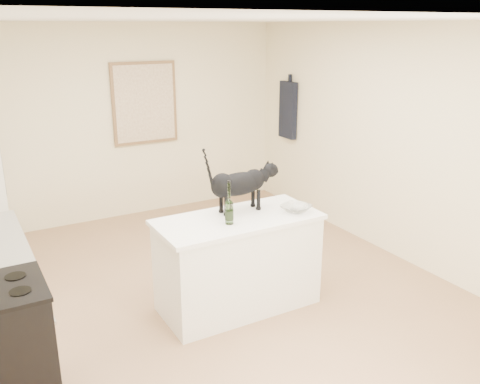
# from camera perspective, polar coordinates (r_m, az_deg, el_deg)

# --- Properties ---
(floor) EXTENTS (5.50, 5.50, 0.00)m
(floor) POSITION_cam_1_polar(r_m,az_deg,el_deg) (5.18, -2.31, -11.68)
(floor) COLOR #9D7553
(floor) RESTS_ON ground
(ceiling) EXTENTS (5.50, 5.50, 0.00)m
(ceiling) POSITION_cam_1_polar(r_m,az_deg,el_deg) (4.50, -2.75, 18.47)
(ceiling) COLOR white
(ceiling) RESTS_ON ground
(wall_back) EXTENTS (4.50, 0.00, 4.50)m
(wall_back) POSITION_cam_1_polar(r_m,az_deg,el_deg) (7.17, -12.72, 7.43)
(wall_back) COLOR beige
(wall_back) RESTS_ON ground
(wall_right) EXTENTS (0.00, 5.50, 5.50)m
(wall_right) POSITION_cam_1_polar(r_m,az_deg,el_deg) (6.01, 17.02, 5.09)
(wall_right) COLOR beige
(wall_right) RESTS_ON ground
(island_base) EXTENTS (1.44, 0.67, 0.86)m
(island_base) POSITION_cam_1_polar(r_m,az_deg,el_deg) (4.86, -0.22, -8.01)
(island_base) COLOR white
(island_base) RESTS_ON floor
(island_top) EXTENTS (1.50, 0.70, 0.04)m
(island_top) POSITION_cam_1_polar(r_m,az_deg,el_deg) (4.68, -0.23, -3.05)
(island_top) COLOR white
(island_top) RESTS_ON island_base
(stove) EXTENTS (0.60, 0.60, 0.90)m
(stove) POSITION_cam_1_polar(r_m,az_deg,el_deg) (4.01, -24.53, -15.62)
(stove) COLOR black
(stove) RESTS_ON floor
(artwork_frame) EXTENTS (0.90, 0.03, 1.10)m
(artwork_frame) POSITION_cam_1_polar(r_m,az_deg,el_deg) (7.19, -10.47, 9.62)
(artwork_frame) COLOR brown
(artwork_frame) RESTS_ON wall_back
(artwork_canvas) EXTENTS (0.82, 0.00, 1.02)m
(artwork_canvas) POSITION_cam_1_polar(r_m,az_deg,el_deg) (7.18, -10.42, 9.61)
(artwork_canvas) COLOR beige
(artwork_canvas) RESTS_ON wall_back
(hanging_garment) EXTENTS (0.08, 0.34, 0.80)m
(hanging_garment) POSITION_cam_1_polar(r_m,az_deg,el_deg) (7.48, 5.32, 8.99)
(hanging_garment) COLOR black
(hanging_garment) RESTS_ON wall_right
(black_cat) EXTENTS (0.68, 0.21, 0.48)m
(black_cat) POSITION_cam_1_polar(r_m,az_deg,el_deg) (4.75, -0.13, 0.57)
(black_cat) COLOR black
(black_cat) RESTS_ON island_top
(wine_bottle) EXTENTS (0.08, 0.08, 0.35)m
(wine_bottle) POSITION_cam_1_polar(r_m,az_deg,el_deg) (4.47, -1.20, -1.46)
(wine_bottle) COLOR #305723
(wine_bottle) RESTS_ON island_top
(glass_bowl) EXTENTS (0.34, 0.34, 0.07)m
(glass_bowl) POSITION_cam_1_polar(r_m,az_deg,el_deg) (4.83, 6.20, -1.83)
(glass_bowl) COLOR silver
(glass_bowl) RESTS_ON island_top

